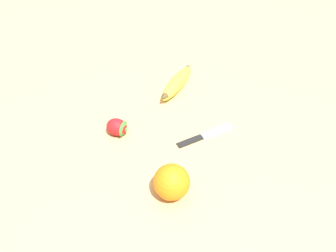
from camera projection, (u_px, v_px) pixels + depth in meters
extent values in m
plane|color=tan|center=(134.00, 128.00, 0.83)|extent=(3.00, 3.00, 0.00)
ellipsoid|color=yellow|center=(177.00, 83.00, 0.93)|extent=(0.05, 0.18, 0.04)
cone|color=brown|center=(164.00, 97.00, 0.87)|extent=(0.02, 0.03, 0.03)
sphere|color=brown|center=(189.00, 68.00, 0.99)|extent=(0.01, 0.01, 0.01)
sphere|color=orange|center=(172.00, 182.00, 0.66)|extent=(0.08, 0.08, 0.08)
ellipsoid|color=red|center=(117.00, 127.00, 0.80)|extent=(0.06, 0.05, 0.04)
cone|color=#3D8438|center=(126.00, 130.00, 0.79)|extent=(0.02, 0.04, 0.04)
cube|color=silver|center=(217.00, 131.00, 0.81)|extent=(0.06, 0.09, 0.00)
cube|color=black|center=(190.00, 141.00, 0.79)|extent=(0.05, 0.07, 0.01)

